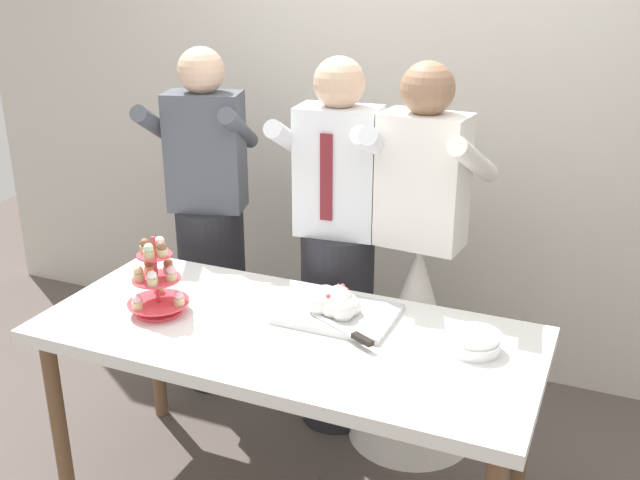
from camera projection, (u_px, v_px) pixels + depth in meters
rear_wall at (407, 82)px, 3.59m from camera, size 5.20×0.10×2.90m
dessert_table at (287, 347)px, 2.68m from camera, size 1.80×0.80×0.78m
cupcake_stand at (157, 282)px, 2.73m from camera, size 0.23×0.23×0.31m
main_cake_tray at (336, 307)px, 2.73m from camera, size 0.42×0.37×0.12m
plate_stack at (475, 342)px, 2.49m from camera, size 0.18×0.18×0.07m
person_groom at (337, 270)px, 3.22m from camera, size 0.50×0.53×1.66m
person_bride at (416, 318)px, 3.15m from camera, size 0.56×0.56×1.66m
person_guest at (211, 242)px, 3.53m from camera, size 0.57×0.59×1.66m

